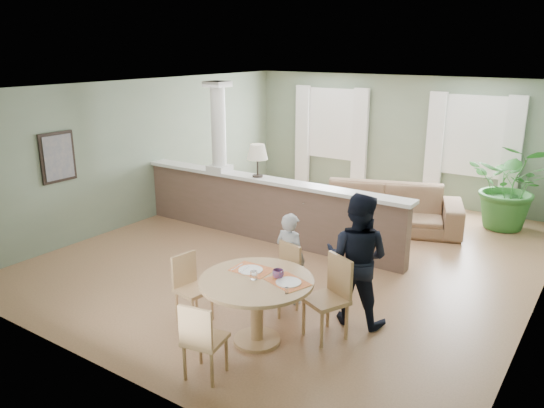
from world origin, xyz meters
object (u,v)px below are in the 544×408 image
Objects in this scene: sofa at (383,208)px; man_person at (357,259)px; dining_table at (257,292)px; chair_far_man at (331,293)px; houseplant at (511,186)px; chair_far_boy at (284,274)px; chair_near at (202,338)px; child_person at (290,258)px; chair_side at (190,284)px.

sofa is 3.65m from man_person.
sofa is 2.16× the size of dining_table.
chair_far_man reaches higher than sofa.
houseplant reaches higher than dining_table.
chair_far_boy is 1.02× the size of chair_near.
chair_far_man is at bearing 73.18° from man_person.
chair_far_man is at bearing -100.01° from houseplant.
chair_far_boy reaches higher than sofa.
child_person is at bearing 175.75° from chair_far_man.
dining_table reaches higher than chair_side.
chair_near is at bearing 101.99° from child_person.
chair_far_boy is 1.75m from chair_near.
chair_near reaches higher than sofa.
houseplant is 1.26× the size of dining_table.
dining_table is (0.38, -4.53, 0.21)m from sofa.
chair_far_man is 1.14× the size of chair_near.
chair_side is at bearing -113.51° from houseplant.
chair_far_boy reaches higher than chair_near.
child_person reaches higher than chair_near.
dining_table is at bearing -80.15° from chair_side.
man_person reaches higher than chair_far_boy.
dining_table is 1.48× the size of chair_far_boy.
chair_far_man reaches higher than chair_side.
sofa is 1.72× the size of houseplant.
man_person is at bearing 56.47° from dining_table.
houseplant is 1.32× the size of child_person.
chair_near is at bearing -103.29° from houseplant.
chair_side is 0.68× the size of child_person.
chair_far_boy is 1.19m from chair_side.
man_person is (1.71, 1.10, 0.36)m from chair_side.
man_person is at bearing -172.93° from child_person.
sofa is 4.07m from chair_far_man.
man_person is at bearing -49.03° from chair_side.
chair_far_boy is at bearing -34.62° from chair_side.
chair_near is (-0.05, -0.90, -0.15)m from dining_table.
child_person is (-0.19, 1.96, 0.14)m from chair_near.
chair_near is at bearing -71.26° from chair_far_boy.
chair_side is (-0.81, -0.87, -0.02)m from chair_far_boy.
dining_table is 1.02m from chair_side.
chair_side is at bearing -119.09° from chair_far_boy.
houseplant is 6.05m from dining_table.
chair_near reaches higher than chair_side.
man_person is (0.09, 0.48, 0.29)m from chair_far_man.
dining_table reaches higher than sofa.
chair_far_man reaches higher than dining_table.
chair_far_boy is 1.04× the size of chair_side.
man_person reaches higher than houseplant.
houseplant is 1.67× the size of chair_far_man.
chair_side is at bearing -134.67° from chair_far_man.
sofa is 4.55m from dining_table.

